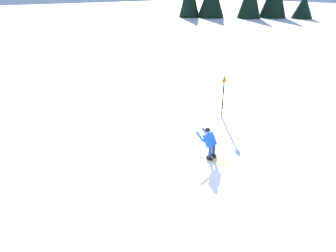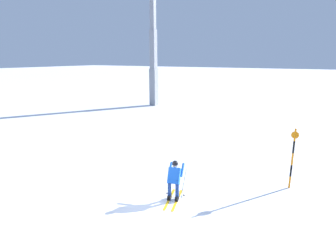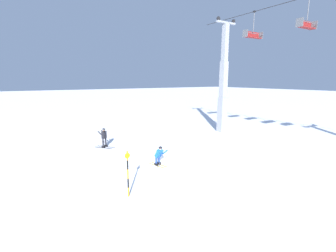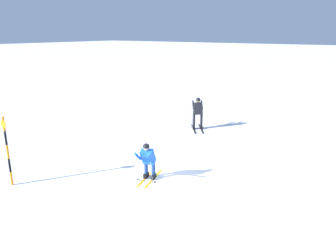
# 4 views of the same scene
# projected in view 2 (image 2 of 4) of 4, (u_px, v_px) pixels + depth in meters

# --- Properties ---
(ground_plane) EXTENTS (260.00, 260.00, 0.00)m
(ground_plane) POSITION_uv_depth(u_px,v_px,m) (139.00, 207.00, 9.52)
(ground_plane) COLOR white
(skier_carving_main) EXTENTS (1.62, 0.93, 1.51)m
(skier_carving_main) POSITION_uv_depth(u_px,v_px,m) (174.00, 178.00, 9.92)
(skier_carving_main) COLOR yellow
(skier_carving_main) RESTS_ON ground_plane
(lift_tower_far) EXTENTS (0.69, 2.79, 12.15)m
(lift_tower_far) POSITION_uv_depth(u_px,v_px,m) (153.00, 56.00, 28.49)
(lift_tower_far) COLOR gray
(lift_tower_far) RESTS_ON ground_plane
(trail_marker_pole) EXTENTS (0.07, 0.28, 2.41)m
(trail_marker_pole) POSITION_uv_depth(u_px,v_px,m) (293.00, 157.00, 10.59)
(trail_marker_pole) COLOR orange
(trail_marker_pole) RESTS_ON ground_plane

